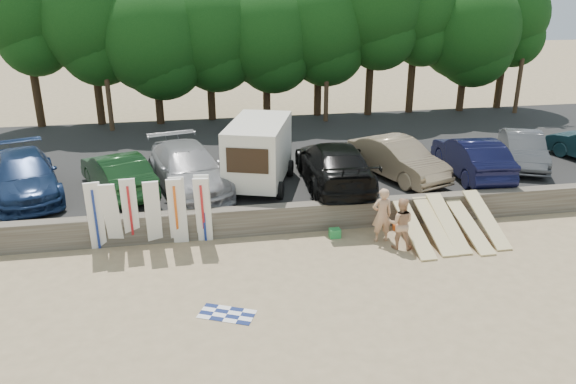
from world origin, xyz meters
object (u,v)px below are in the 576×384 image
object	(u,v)px
box_trailer	(258,150)
car_3	(334,164)
car_6	(523,149)
beachgoer_b	(401,223)
cooler	(335,233)
car_5	(472,157)
beachgoer_a	(382,215)
car_0	(24,175)
car_4	(398,159)
car_1	(117,173)
car_2	(188,168)

from	to	relation	value
box_trailer	car_3	distance (m)	3.06
car_6	beachgoer_b	xyz separation A→B (m)	(-7.72, -5.47, -0.54)
car_3	cooler	world-z (taller)	car_3
car_5	beachgoer_a	world-z (taller)	car_5
car_0	car_4	distance (m)	14.73
car_5	beachgoer_b	bearing A→B (deg)	47.71
car_1	car_3	size ratio (longest dim) A/B	0.79
car_1	beachgoer_a	bearing A→B (deg)	130.86
car_5	car_3	bearing A→B (deg)	5.30
car_5	beachgoer_b	size ratio (longest dim) A/B	2.78
car_1	cooler	xyz separation A→B (m)	(7.64, -3.95, -1.33)
car_2	car_6	distance (m)	14.60
box_trailer	beachgoer_b	world-z (taller)	box_trailer
car_2	car_5	distance (m)	11.71
car_3	car_1	bearing A→B (deg)	-1.87
car_3	car_5	bearing A→B (deg)	-176.28
box_trailer	car_6	bearing A→B (deg)	20.78
car_1	car_2	distance (m)	2.70
car_1	car_3	world-z (taller)	car_3
car_1	car_6	xyz separation A→B (m)	(17.29, 0.36, -0.06)
car_3	cooler	distance (m)	3.69
box_trailer	car_6	world-z (taller)	box_trailer
car_3	box_trailer	bearing A→B (deg)	-7.05
car_6	beachgoer_b	world-z (taller)	car_6
car_1	beachgoer_b	size ratio (longest dim) A/B	2.67
beachgoer_a	beachgoer_b	distance (m)	0.77
car_4	beachgoer_b	world-z (taller)	car_4
car_1	car_5	xyz separation A→B (m)	(14.39, -0.51, 0.03)
car_5	car_6	xyz separation A→B (m)	(2.90, 0.87, -0.09)
car_6	cooler	world-z (taller)	car_6
car_4	beachgoer_b	bearing A→B (deg)	-129.28
car_5	beachgoer_b	xyz separation A→B (m)	(-4.82, -4.60, -0.62)
car_4	beachgoer_b	size ratio (longest dim) A/B	2.72
car_6	cooler	xyz separation A→B (m)	(-9.65, -4.31, -1.27)
car_3	beachgoer_a	bearing A→B (deg)	102.98
car_0	car_3	world-z (taller)	car_3
car_3	car_2	bearing A→B (deg)	-3.35
car_0	car_5	bearing A→B (deg)	-20.95
car_3	car_5	world-z (taller)	car_3
cooler	car_3	bearing A→B (deg)	75.72
car_0	car_5	world-z (taller)	car_5
car_0	car_3	bearing A→B (deg)	-22.88
car_5	cooler	world-z (taller)	car_5
car_3	car_4	bearing A→B (deg)	-167.86
car_2	car_3	size ratio (longest dim) A/B	0.96
car_3	beachgoer_b	world-z (taller)	car_3
car_4	car_6	xyz separation A→B (m)	(6.01, 0.51, -0.07)
car_2	beachgoer_a	size ratio (longest dim) A/B	3.03
car_4	beachgoer_a	world-z (taller)	car_4
car_5	beachgoer_b	world-z (taller)	car_5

